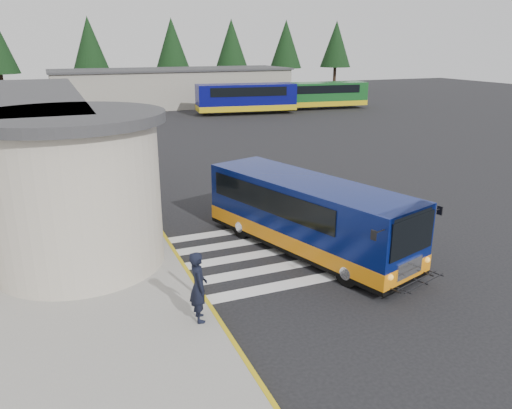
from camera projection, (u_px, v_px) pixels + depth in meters
name	position (u px, v px, depth m)	size (l,w,h in m)	color
ground	(285.00, 241.00, 18.25)	(140.00, 140.00, 0.00)	black
sidewalk	(19.00, 236.00, 18.47)	(10.00, 34.00, 0.15)	gray
curb_strip	(153.00, 219.00, 20.27)	(0.12, 34.00, 0.16)	gold
crosswalk	(282.00, 250.00, 17.36)	(8.00, 5.35, 0.01)	silver
depot_building	(173.00, 87.00, 56.71)	(26.40, 8.40, 4.20)	gray
tree_line	(158.00, 44.00, 62.42)	(58.40, 4.40, 10.00)	black
transit_bus	(308.00, 218.00, 17.06)	(5.04, 9.06, 2.49)	#071252
pedestrian_a	(198.00, 286.00, 12.47)	(0.68, 0.45, 1.86)	black
pedestrian_b	(127.00, 241.00, 15.56)	(0.83, 0.65, 1.71)	black
bollard	(196.00, 276.00, 13.83)	(0.10, 0.10, 1.18)	black
far_bus_a	(246.00, 97.00, 50.60)	(10.31, 4.14, 2.58)	#070955
far_bus_b	(324.00, 94.00, 54.72)	(9.68, 3.53, 2.45)	#144D1D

